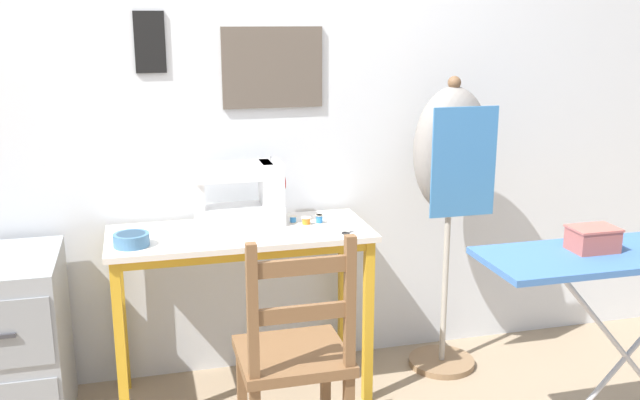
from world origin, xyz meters
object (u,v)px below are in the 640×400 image
Objects in this scene: storage_box at (593,239)px; thread_spool_near_machine at (293,219)px; filing_cabinet at (17,345)px; ironing_board at (637,260)px; thread_spool_mid_table at (306,221)px; thread_spool_far_edge at (319,219)px; wooden_chair at (294,358)px; sewing_machine at (244,195)px; scissors at (352,232)px; fabric_bowl at (131,239)px; dress_form at (451,164)px.

thread_spool_near_machine is at bearing 137.37° from storage_box.
thread_spool_near_machine is 1.25m from filing_cabinet.
thread_spool_mid_table is at bearing 141.62° from ironing_board.
ironing_board is (1.10, -0.88, 0.01)m from thread_spool_near_machine.
filing_cabinet is at bearing -177.07° from thread_spool_far_edge.
thread_spool_mid_table is at bearing 72.40° from wooden_chair.
sewing_machine is 1.11m from filing_cabinet.
storage_box is at bearing -41.71° from scissors.
scissors is 1.45m from filing_cabinet.
fabric_bowl reaches higher than scissors.
thread_spool_mid_table is (0.05, -0.04, 0.00)m from thread_spool_near_machine.
thread_spool_far_edge is 0.66m from dress_form.
filing_cabinet is at bearing -174.94° from thread_spool_near_machine.
fabric_bowl is 0.91m from scissors.
scissors is at bearing -4.46° from filing_cabinet.
thread_spool_mid_table is at bearing -174.81° from thread_spool_far_edge.
storage_box is (0.81, -0.81, 0.09)m from thread_spool_far_edge.
thread_spool_mid_table is 0.06× the size of filing_cabinet.
dress_form reaches higher than thread_spool_far_edge.
storage_box reaches higher than filing_cabinet.
ironing_board reaches higher than thread_spool_far_edge.
thread_spool_far_edge is 1.15m from storage_box.
sewing_machine reaches higher than ironing_board.
thread_spool_near_machine is 0.77m from dress_form.
scissors is at bearing -45.60° from thread_spool_near_machine.
ironing_board is (2.28, -0.77, 0.42)m from filing_cabinet.
scissors is at bearing 138.29° from storage_box.
thread_spool_near_machine is at bearing 141.47° from ironing_board.
scissors is 0.60m from dress_form.
wooden_chair is (-0.26, -0.62, -0.34)m from thread_spool_far_edge.
fabric_bowl is at bearing -171.28° from thread_spool_far_edge.
thread_spool_near_machine is 0.07m from thread_spool_mid_table.
dress_form reaches higher than storage_box.
thread_spool_near_machine is 0.05× the size of filing_cabinet.
thread_spool_far_edge is (-0.10, 0.17, 0.02)m from scissors.
wooden_chair is at bearing -112.49° from thread_spool_far_edge.
filing_cabinet is 2.29m from storage_box.
thread_spool_far_edge is 0.03× the size of dress_form.
storage_box is at bearing -42.63° from thread_spool_near_machine.
thread_spool_near_machine is 0.12m from thread_spool_far_edge.
storage_box is (-0.18, 0.03, 0.09)m from ironing_board.
fabric_bowl is at bearing -157.39° from sewing_machine.
sewing_machine is 0.54m from fabric_bowl.
thread_spool_near_machine is at bearing 134.40° from scissors.
ironing_board reaches higher than thread_spool_mid_table.
thread_spool_far_edge reaches higher than filing_cabinet.
thread_spool_far_edge reaches higher than thread_spool_mid_table.
wooden_chair is at bearing 169.66° from storage_box.
scissors is at bearing -161.82° from dress_form.
thread_spool_mid_table is 0.06m from thread_spool_far_edge.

